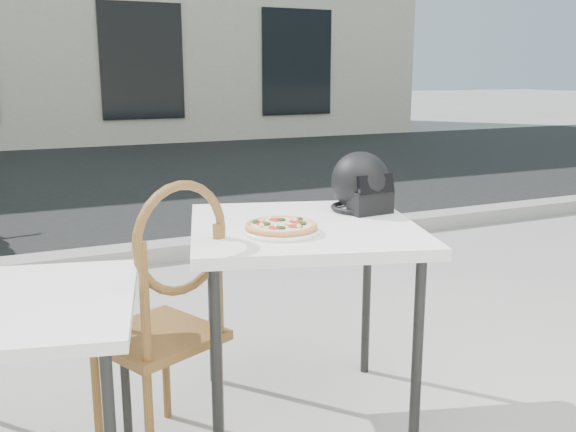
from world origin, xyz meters
name	(u,v)px	position (x,y,z in m)	size (l,w,h in m)	color
street_asphalt	(83,181)	(0.00, 7.00, 0.00)	(30.00, 8.00, 0.00)	black
curb	(153,252)	(0.00, 3.00, 0.06)	(30.00, 0.25, 0.12)	gray
cafe_table_main	(303,242)	(0.05, 0.48, 0.75)	(1.08, 1.08, 0.82)	white
plate	(281,231)	(-0.09, 0.38, 0.83)	(0.30, 0.30, 0.02)	white
pizza	(281,226)	(-0.09, 0.38, 0.85)	(0.28, 0.28, 0.03)	#D68D4E
helmet	(361,185)	(0.37, 0.59, 0.93)	(0.26, 0.27, 0.25)	black
cafe_chair_main	(167,308)	(-0.52, 0.42, 0.58)	(0.53, 0.53, 1.05)	brown
cafe_table_side	(9,320)	(-1.03, 0.34, 0.65)	(0.91, 0.91, 0.72)	white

